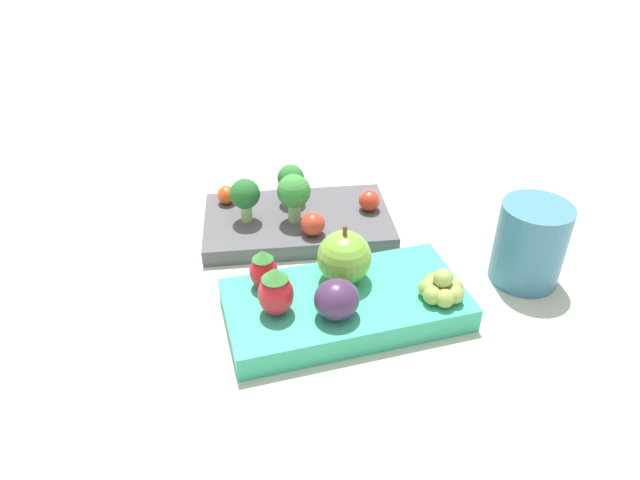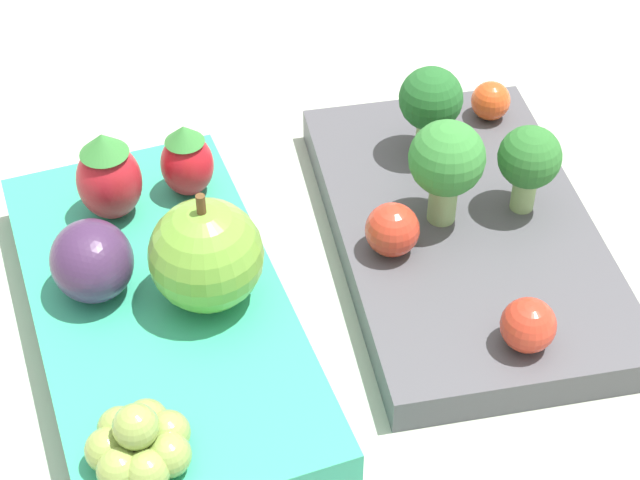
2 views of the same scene
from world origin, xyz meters
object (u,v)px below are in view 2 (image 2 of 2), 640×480
bento_box_fruit (163,322)px  broccoli_floret_0 (447,162)px  strawberry_0 (108,176)px  strawberry_1 (187,160)px  grape_cluster (139,444)px  cherry_tomato_2 (395,234)px  bento_box_savoury (463,234)px  broccoli_floret_2 (431,102)px  broccoli_floret_1 (529,160)px  cherry_tomato_0 (491,101)px  apple (206,255)px  plum (92,261)px  cherry_tomato_1 (528,325)px

bento_box_fruit → broccoli_floret_0: 0.15m
strawberry_0 → strawberry_1: (-0.00, 0.04, -0.00)m
grape_cluster → cherry_tomato_2: bearing=119.3°
bento_box_fruit → broccoli_floret_0: size_ratio=3.91×
bento_box_savoury → grape_cluster: grape_cluster is taller
bento_box_savoury → grape_cluster: 0.20m
broccoli_floret_2 → grape_cluster: (0.14, -0.19, -0.02)m
bento_box_savoury → strawberry_1: size_ratio=5.65×
broccoli_floret_1 → cherry_tomato_0: (-0.07, 0.02, -0.02)m
bento_box_fruit → broccoli_floret_0: (-0.01, 0.14, 0.04)m
broccoli_floret_1 → apple: bearing=-86.1°
strawberry_1 → plum: strawberry_1 is taller
strawberry_0 → cherry_tomato_0: bearing=93.7°
broccoli_floret_1 → grape_cluster: broccoli_floret_1 is taller
broccoli_floret_2 → cherry_tomato_1: broccoli_floret_2 is taller
broccoli_floret_2 → plum: broccoli_floret_2 is taller
broccoli_floret_2 → strawberry_1: broccoli_floret_2 is taller
bento_box_savoury → apple: (0.01, -0.13, 0.04)m
broccoli_floret_0 → cherry_tomato_1: bearing=-0.3°
broccoli_floret_1 → cherry_tomato_1: broccoli_floret_1 is taller
broccoli_floret_0 → strawberry_0: size_ratio=1.17×
bento_box_savoury → grape_cluster: (0.09, -0.18, 0.03)m
cherry_tomato_0 → cherry_tomato_1: bearing=-21.4°
cherry_tomato_2 → strawberry_1: 0.11m
strawberry_1 → broccoli_floret_2: bearing=87.6°
broccoli_floret_2 → grape_cluster: bearing=-52.3°
broccoli_floret_0 → broccoli_floret_2: size_ratio=1.11×
broccoli_floret_0 → strawberry_0: bearing=-109.4°
broccoli_floret_2 → strawberry_1: (-0.01, -0.13, -0.01)m
cherry_tomato_1 → grape_cluster: bearing=-87.9°
bento_box_savoury → cherry_tomato_1: cherry_tomato_1 is taller
plum → apple: bearing=65.1°
broccoli_floret_1 → cherry_tomato_2: 0.08m
bento_box_fruit → broccoli_floret_2: broccoli_floret_2 is taller
bento_box_fruit → cherry_tomato_2: 0.11m
cherry_tomato_2 → strawberry_0: bearing=-120.0°
broccoli_floret_1 → broccoli_floret_2: broccoli_floret_2 is taller
bento_box_fruit → plum: 0.04m
broccoli_floret_0 → strawberry_0: (-0.05, -0.15, -0.01)m
bento_box_savoury → broccoli_floret_2: 0.07m
broccoli_floret_1 → broccoli_floret_2: 0.06m
bento_box_savoury → bento_box_fruit: 0.15m
bento_box_savoury → cherry_tomato_1: bearing=-7.5°
cherry_tomato_0 → bento_box_savoury: bearing=-34.4°
cherry_tomato_1 → bento_box_fruit: bearing=-116.8°
apple → grape_cluster: apple is taller
broccoli_floret_1 → cherry_tomato_0: 0.08m
plum → broccoli_floret_2: bearing=104.2°
strawberry_1 → plum: (0.05, -0.06, -0.00)m
broccoli_floret_0 → cherry_tomato_0: broccoli_floret_0 is taller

